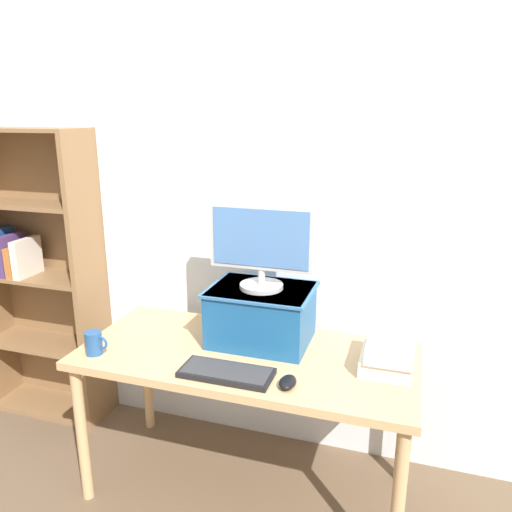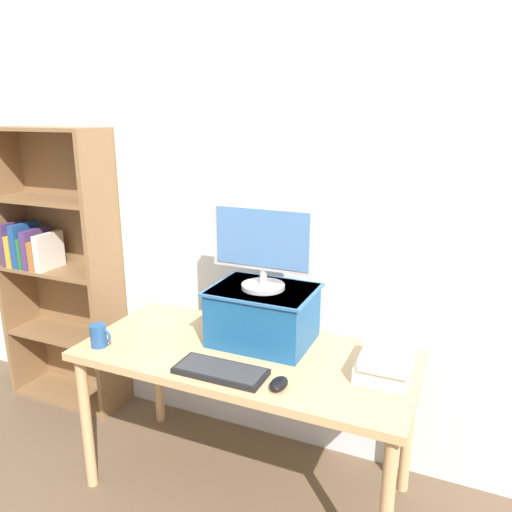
{
  "view_description": "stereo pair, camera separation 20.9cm",
  "coord_description": "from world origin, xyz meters",
  "px_view_note": "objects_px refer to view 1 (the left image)",
  "views": [
    {
      "loc": [
        0.65,
        -1.86,
        1.71
      ],
      "look_at": [
        0.03,
        0.05,
        1.13
      ],
      "focal_mm": 35.0,
      "sensor_mm": 36.0,
      "label": 1
    },
    {
      "loc": [
        0.84,
        -1.79,
        1.71
      ],
      "look_at": [
        0.03,
        0.05,
        1.13
      ],
      "focal_mm": 35.0,
      "sensor_mm": 36.0,
      "label": 2
    }
  ],
  "objects_px": {
    "bookshelf_unit": "(36,272)",
    "computer_monitor": "(261,244)",
    "coffee_mug": "(94,343)",
    "desk": "(247,368)",
    "keyboard": "(227,373)",
    "computer_mouse": "(288,382)",
    "book_stack": "(388,355)",
    "riser_box": "(261,314)"
  },
  "relations": [
    {
      "from": "keyboard",
      "to": "computer_mouse",
      "type": "xyz_separation_m",
      "value": [
        0.25,
        -0.01,
        0.01
      ]
    },
    {
      "from": "riser_box",
      "to": "coffee_mug",
      "type": "height_order",
      "value": "riser_box"
    },
    {
      "from": "computer_monitor",
      "to": "computer_mouse",
      "type": "bearing_deg",
      "value": -58.17
    },
    {
      "from": "riser_box",
      "to": "computer_mouse",
      "type": "distance_m",
      "value": 0.43
    },
    {
      "from": "desk",
      "to": "book_stack",
      "type": "xyz_separation_m",
      "value": [
        0.59,
        0.04,
        0.14
      ]
    },
    {
      "from": "keyboard",
      "to": "book_stack",
      "type": "xyz_separation_m",
      "value": [
        0.6,
        0.25,
        0.05
      ]
    },
    {
      "from": "desk",
      "to": "book_stack",
      "type": "bearing_deg",
      "value": 3.77
    },
    {
      "from": "desk",
      "to": "bookshelf_unit",
      "type": "height_order",
      "value": "bookshelf_unit"
    },
    {
      "from": "computer_mouse",
      "to": "computer_monitor",
      "type": "bearing_deg",
      "value": 121.83
    },
    {
      "from": "keyboard",
      "to": "computer_mouse",
      "type": "relative_size",
      "value": 3.57
    },
    {
      "from": "bookshelf_unit",
      "to": "book_stack",
      "type": "bearing_deg",
      "value": -7.76
    },
    {
      "from": "computer_monitor",
      "to": "book_stack",
      "type": "height_order",
      "value": "computer_monitor"
    },
    {
      "from": "desk",
      "to": "coffee_mug",
      "type": "height_order",
      "value": "coffee_mug"
    },
    {
      "from": "keyboard",
      "to": "computer_mouse",
      "type": "distance_m",
      "value": 0.25
    },
    {
      "from": "riser_box",
      "to": "keyboard",
      "type": "xyz_separation_m",
      "value": [
        -0.04,
        -0.34,
        -0.12
      ]
    },
    {
      "from": "computer_mouse",
      "to": "coffee_mug",
      "type": "relative_size",
      "value": 0.98
    },
    {
      "from": "bookshelf_unit",
      "to": "computer_mouse",
      "type": "bearing_deg",
      "value": -18.07
    },
    {
      "from": "computer_mouse",
      "to": "coffee_mug",
      "type": "distance_m",
      "value": 0.86
    },
    {
      "from": "desk",
      "to": "computer_mouse",
      "type": "relative_size",
      "value": 14.04
    },
    {
      "from": "desk",
      "to": "coffee_mug",
      "type": "relative_size",
      "value": 13.81
    },
    {
      "from": "bookshelf_unit",
      "to": "coffee_mug",
      "type": "bearing_deg",
      "value": -34.93
    },
    {
      "from": "coffee_mug",
      "to": "desk",
      "type": "bearing_deg",
      "value": 19.07
    },
    {
      "from": "book_stack",
      "to": "computer_mouse",
      "type": "bearing_deg",
      "value": -143.81
    },
    {
      "from": "keyboard",
      "to": "coffee_mug",
      "type": "height_order",
      "value": "coffee_mug"
    },
    {
      "from": "keyboard",
      "to": "book_stack",
      "type": "distance_m",
      "value": 0.66
    },
    {
      "from": "bookshelf_unit",
      "to": "riser_box",
      "type": "distance_m",
      "value": 1.4
    },
    {
      "from": "keyboard",
      "to": "computer_mouse",
      "type": "bearing_deg",
      "value": -1.33
    },
    {
      "from": "bookshelf_unit",
      "to": "book_stack",
      "type": "height_order",
      "value": "bookshelf_unit"
    },
    {
      "from": "computer_monitor",
      "to": "coffee_mug",
      "type": "xyz_separation_m",
      "value": [
        -0.65,
        -0.34,
        -0.41
      ]
    },
    {
      "from": "coffee_mug",
      "to": "book_stack",
      "type": "bearing_deg",
      "value": 11.8
    },
    {
      "from": "bookshelf_unit",
      "to": "computer_monitor",
      "type": "distance_m",
      "value": 1.44
    },
    {
      "from": "book_stack",
      "to": "coffee_mug",
      "type": "height_order",
      "value": "book_stack"
    },
    {
      "from": "desk",
      "to": "keyboard",
      "type": "distance_m",
      "value": 0.23
    },
    {
      "from": "computer_monitor",
      "to": "coffee_mug",
      "type": "bearing_deg",
      "value": -152.09
    },
    {
      "from": "riser_box",
      "to": "computer_monitor",
      "type": "bearing_deg",
      "value": -90.0
    },
    {
      "from": "bookshelf_unit",
      "to": "riser_box",
      "type": "xyz_separation_m",
      "value": [
        1.39,
        -0.18,
        -0.0
      ]
    },
    {
      "from": "bookshelf_unit",
      "to": "computer_monitor",
      "type": "relative_size",
      "value": 3.51
    },
    {
      "from": "bookshelf_unit",
      "to": "riser_box",
      "type": "relative_size",
      "value": 3.56
    },
    {
      "from": "keyboard",
      "to": "computer_mouse",
      "type": "height_order",
      "value": "computer_mouse"
    },
    {
      "from": "bookshelf_unit",
      "to": "computer_monitor",
      "type": "bearing_deg",
      "value": -7.28
    },
    {
      "from": "computer_monitor",
      "to": "computer_mouse",
      "type": "xyz_separation_m",
      "value": [
        0.22,
        -0.35,
        -0.44
      ]
    },
    {
      "from": "desk",
      "to": "computer_monitor",
      "type": "distance_m",
      "value": 0.55
    }
  ]
}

